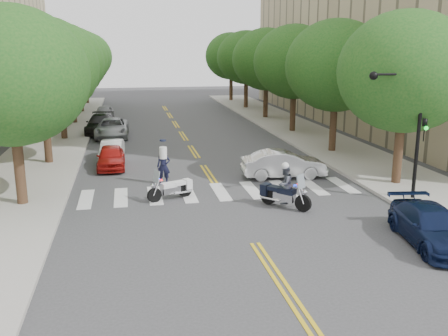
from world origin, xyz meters
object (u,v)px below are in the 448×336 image
object	(u,v)px
motorcycle_police	(284,187)
officer_standing	(164,166)
motorcycle_parked	(174,188)
convertible	(284,164)
sedan_blue	(432,226)

from	to	relation	value
motorcycle_police	officer_standing	bearing A→B (deg)	-85.56
motorcycle_parked	convertible	bearing A→B (deg)	-89.62
convertible	motorcycle_parked	bearing A→B (deg)	117.79
sedan_blue	officer_standing	bearing A→B (deg)	139.80
convertible	officer_standing	bearing A→B (deg)	94.69
motorcycle_police	convertible	distance (m)	5.03
officer_standing	sedan_blue	distance (m)	12.89
motorcycle_police	convertible	bearing A→B (deg)	-148.55
sedan_blue	motorcycle_parked	bearing A→B (deg)	147.82
motorcycle_police	sedan_blue	xyz separation A→B (m)	(3.79, -4.96, -0.23)
motorcycle_parked	convertible	distance (m)	6.59
officer_standing	sedan_blue	size ratio (longest dim) A/B	0.40
officer_standing	convertible	xyz separation A→B (m)	(6.28, 0.08, -0.19)
convertible	sedan_blue	xyz separation A→B (m)	(2.25, -9.75, -0.07)
motorcycle_parked	sedan_blue	size ratio (longest dim) A/B	0.47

